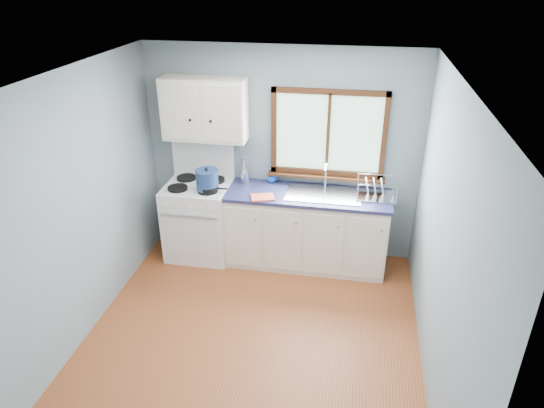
% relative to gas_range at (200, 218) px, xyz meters
% --- Properties ---
extents(floor, '(3.20, 3.60, 0.02)m').
position_rel_gas_range_xyz_m(floor, '(0.95, -1.47, -0.50)').
color(floor, '#954922').
rests_on(floor, ground).
extents(ceiling, '(3.20, 3.60, 0.02)m').
position_rel_gas_range_xyz_m(ceiling, '(0.95, -1.47, 2.02)').
color(ceiling, white).
rests_on(ceiling, wall_back).
extents(wall_back, '(3.20, 0.02, 2.50)m').
position_rel_gas_range_xyz_m(wall_back, '(0.95, 0.34, 0.76)').
color(wall_back, gray).
rests_on(wall_back, ground).
extents(wall_front, '(3.20, 0.02, 2.50)m').
position_rel_gas_range_xyz_m(wall_front, '(0.95, -3.28, 0.76)').
color(wall_front, gray).
rests_on(wall_front, ground).
extents(wall_left, '(0.02, 3.60, 2.50)m').
position_rel_gas_range_xyz_m(wall_left, '(-0.66, -1.47, 0.76)').
color(wall_left, gray).
rests_on(wall_left, ground).
extents(wall_right, '(0.02, 3.60, 2.50)m').
position_rel_gas_range_xyz_m(wall_right, '(2.56, -1.47, 0.76)').
color(wall_right, gray).
rests_on(wall_right, ground).
extents(gas_range, '(0.76, 0.69, 1.36)m').
position_rel_gas_range_xyz_m(gas_range, '(0.00, 0.00, 0.00)').
color(gas_range, white).
rests_on(gas_range, floor).
extents(base_cabinets, '(1.85, 0.60, 0.88)m').
position_rel_gas_range_xyz_m(base_cabinets, '(1.31, 0.02, -0.08)').
color(base_cabinets, '#EEE3CB').
rests_on(base_cabinets, floor).
extents(countertop, '(1.89, 0.64, 0.04)m').
position_rel_gas_range_xyz_m(countertop, '(1.31, 0.02, 0.41)').
color(countertop, '#1E2045').
rests_on(countertop, base_cabinets).
extents(sink, '(0.84, 0.46, 0.44)m').
position_rel_gas_range_xyz_m(sink, '(1.49, 0.02, 0.37)').
color(sink, silver).
rests_on(sink, countertop).
extents(window, '(1.36, 0.10, 1.03)m').
position_rel_gas_range_xyz_m(window, '(1.48, 0.30, 0.98)').
color(window, '#9EC6A8').
rests_on(window, wall_back).
extents(upper_cabinets, '(0.95, 0.35, 0.70)m').
position_rel_gas_range_xyz_m(upper_cabinets, '(0.10, 0.15, 1.31)').
color(upper_cabinets, '#EEE3CB').
rests_on(upper_cabinets, wall_back).
extents(skillet, '(0.34, 0.23, 0.04)m').
position_rel_gas_range_xyz_m(skillet, '(0.20, -0.16, 0.49)').
color(skillet, black).
rests_on(skillet, gas_range).
extents(stockpot, '(0.32, 0.32, 0.26)m').
position_rel_gas_range_xyz_m(stockpot, '(0.18, -0.14, 0.58)').
color(stockpot, navy).
rests_on(stockpot, gas_range).
extents(utensil_crock, '(0.15, 0.15, 0.36)m').
position_rel_gas_range_xyz_m(utensil_crock, '(0.54, 0.20, 0.50)').
color(utensil_crock, silver).
rests_on(utensil_crock, countertop).
extents(thermos, '(0.08, 0.08, 0.29)m').
position_rel_gas_range_xyz_m(thermos, '(0.52, 0.20, 0.57)').
color(thermos, silver).
rests_on(thermos, countertop).
extents(soap_bottle, '(0.11, 0.11, 0.24)m').
position_rel_gas_range_xyz_m(soap_bottle, '(0.84, 0.22, 0.54)').
color(soap_bottle, blue).
rests_on(soap_bottle, countertop).
extents(dish_towel, '(0.30, 0.25, 0.02)m').
position_rel_gas_range_xyz_m(dish_towel, '(0.82, -0.19, 0.44)').
color(dish_towel, '#DF583A').
rests_on(dish_towel, countertop).
extents(dish_rack, '(0.44, 0.34, 0.23)m').
position_rel_gas_range_xyz_m(dish_rack, '(2.06, 0.07, 0.49)').
color(dish_rack, silver).
rests_on(dish_rack, countertop).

